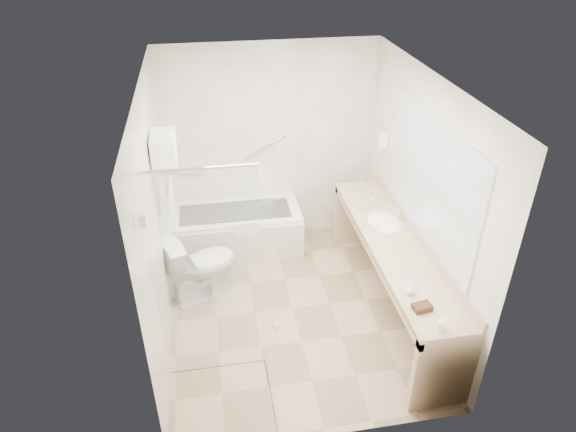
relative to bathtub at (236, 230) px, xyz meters
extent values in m
plane|color=tan|center=(0.50, -1.24, -0.28)|extent=(3.20, 3.20, 0.00)
cube|color=silver|center=(0.50, -1.24, 2.22)|extent=(2.60, 3.20, 0.10)
cube|color=white|center=(0.50, 0.36, 0.97)|extent=(2.60, 0.10, 2.50)
cube|color=white|center=(0.50, -2.84, 0.97)|extent=(2.60, 0.10, 2.50)
cube|color=white|center=(-0.80, -1.24, 0.97)|extent=(0.10, 3.20, 2.50)
cube|color=white|center=(1.80, -1.24, 0.97)|extent=(0.10, 3.20, 2.50)
cube|color=white|center=(0.00, 0.01, 0.00)|extent=(1.60, 0.70, 0.55)
cube|color=beige|center=(0.00, -0.35, -0.03)|extent=(1.60, 0.02, 0.50)
cube|color=white|center=(0.10, -0.34, 0.22)|extent=(0.28, 0.06, 0.18)
cylinder|color=silver|center=(-0.45, 0.32, 0.67)|extent=(0.40, 0.03, 0.03)
cylinder|color=silver|center=(0.45, 0.32, 0.97)|extent=(0.53, 0.03, 0.33)
cube|color=silver|center=(-0.35, -1.94, 0.77)|extent=(0.90, 0.01, 2.10)
cube|color=silver|center=(0.10, -2.39, 0.77)|extent=(0.02, 0.90, 2.10)
cylinder|color=silver|center=(-0.35, -1.94, 1.82)|extent=(0.90, 0.02, 0.02)
sphere|color=silver|center=(0.13, -2.54, 0.72)|extent=(0.05, 0.05, 0.05)
cylinder|color=silver|center=(-0.75, -2.39, 1.67)|extent=(0.04, 0.10, 0.10)
cube|color=silver|center=(-0.67, -0.89, 1.42)|extent=(0.24, 0.55, 0.02)
cylinder|color=silver|center=(-0.67, -0.89, 1.20)|extent=(0.02, 0.55, 0.02)
cube|color=white|center=(-0.67, -0.89, 1.04)|extent=(0.03, 0.42, 0.32)
cube|color=white|center=(-0.67, -0.89, 1.48)|extent=(0.22, 0.40, 0.08)
cube|color=white|center=(-0.67, -0.89, 1.57)|extent=(0.22, 0.40, 0.08)
cube|color=white|center=(-0.67, -0.89, 1.65)|extent=(0.22, 0.40, 0.08)
cube|color=tan|center=(1.52, -1.39, 0.55)|extent=(0.55, 2.70, 0.05)
cube|color=tan|center=(1.78, -1.39, 0.62)|extent=(0.03, 2.70, 0.10)
cube|color=tan|center=(1.27, -1.39, 0.49)|extent=(0.04, 2.70, 0.08)
cube|color=tan|center=(1.52, -2.70, 0.12)|extent=(0.55, 0.08, 0.80)
cube|color=tan|center=(1.52, -0.08, 0.12)|extent=(0.55, 0.08, 0.80)
ellipsoid|color=white|center=(1.55, -0.99, 0.54)|extent=(0.40, 0.52, 0.14)
cylinder|color=silver|center=(1.70, -0.99, 0.65)|extent=(0.03, 0.03, 0.14)
cube|color=silver|center=(1.79, -1.39, 1.27)|extent=(0.02, 2.00, 1.20)
cube|color=white|center=(1.75, -0.19, 1.17)|extent=(0.08, 0.10, 0.18)
imported|color=white|center=(-0.45, -0.82, 0.12)|extent=(0.92, 0.73, 0.79)
cube|color=#482C1A|center=(1.40, -2.39, 0.60)|extent=(0.17, 0.13, 0.05)
imported|color=white|center=(1.46, -2.64, 0.60)|extent=(0.10, 0.14, 0.06)
imported|color=white|center=(1.38, -2.17, 0.62)|extent=(0.12, 0.13, 0.08)
cylinder|color=silver|center=(1.52, -0.62, 0.65)|extent=(0.05, 0.05, 0.15)
cylinder|color=blue|center=(1.52, -0.62, 0.73)|extent=(0.03, 0.03, 0.02)
cylinder|color=silver|center=(1.39, -0.56, 0.66)|extent=(0.06, 0.06, 0.16)
cylinder|color=blue|center=(1.39, -0.56, 0.75)|extent=(0.03, 0.03, 0.02)
cylinder|color=silver|center=(1.54, -0.15, 0.67)|extent=(0.07, 0.07, 0.19)
cylinder|color=blue|center=(1.54, -0.15, 0.77)|extent=(0.03, 0.03, 0.03)
cylinder|color=silver|center=(1.38, -1.13, 0.62)|extent=(0.09, 0.09, 0.10)
cylinder|color=silver|center=(1.36, -0.70, 0.63)|extent=(0.10, 0.10, 0.10)
camera|label=1|loc=(-0.27, -5.44, 3.51)|focal=32.00mm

